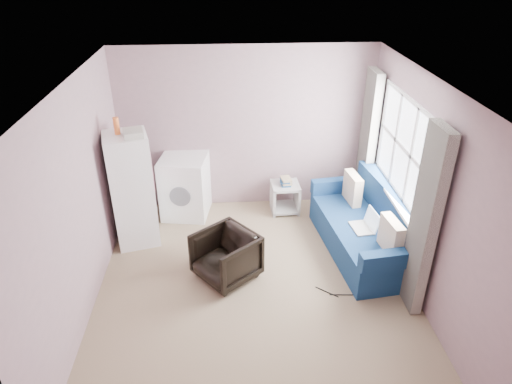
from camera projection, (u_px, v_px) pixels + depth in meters
room at (257, 198)px, 5.01m from camera, size 3.84×4.24×2.54m
armchair at (226, 254)px, 5.62m from camera, size 0.91×0.91×0.69m
fridge at (132, 189)px, 6.12m from camera, size 0.67×0.67×1.81m
washing_machine at (185, 185)px, 6.91m from camera, size 0.76×0.76×0.94m
side_table at (285, 195)px, 7.07m from camera, size 0.44×0.44×0.58m
sofa at (368, 229)px, 6.13m from camera, size 1.14×2.09×0.89m
window_dressing at (392, 177)px, 5.79m from camera, size 0.17×2.62×2.18m
floor_cables at (335, 293)px, 5.49m from camera, size 0.46×0.21×0.01m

